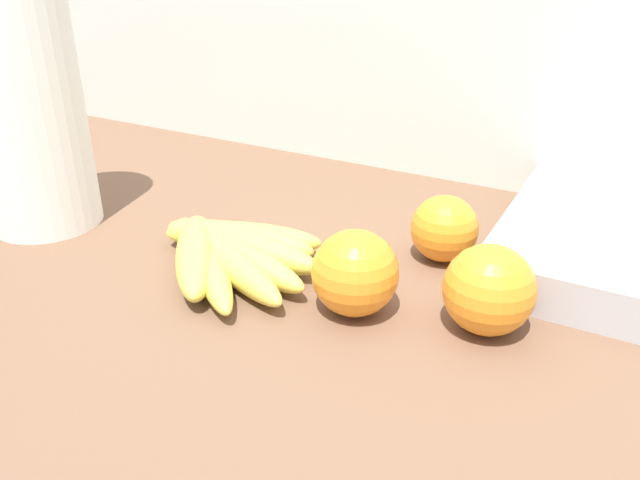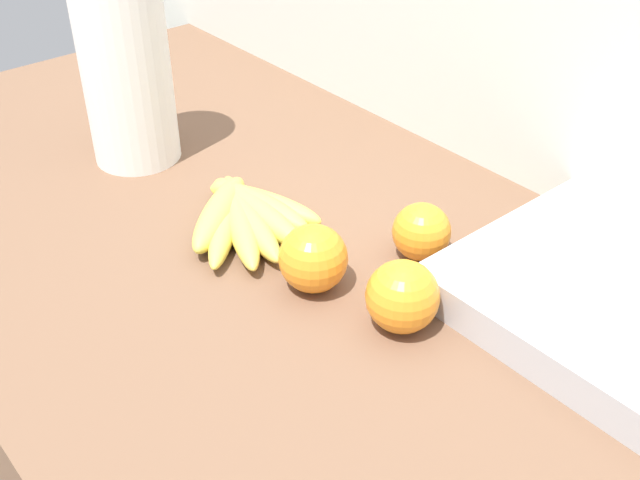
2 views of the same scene
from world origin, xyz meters
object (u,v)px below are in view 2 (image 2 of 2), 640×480
at_px(orange_back_right, 421,232).
at_px(orange_center, 402,296).
at_px(banana_bunch, 244,213).
at_px(paper_towel_roll, 125,62).
at_px(orange_back_left, 314,258).

relative_size(orange_back_right, orange_center, 0.89).
relative_size(banana_bunch, paper_towel_roll, 0.66).
height_order(banana_bunch, orange_back_left, orange_back_left).
distance_m(banana_bunch, paper_towel_roll, 0.29).
distance_m(orange_back_left, paper_towel_roll, 0.43).
xyz_separation_m(banana_bunch, orange_back_right, (0.19, 0.13, 0.02)).
bearing_deg(orange_back_left, paper_towel_roll, -179.91).
bearing_deg(orange_back_left, banana_bunch, 175.56).
bearing_deg(paper_towel_roll, orange_back_left, 0.09).
relative_size(orange_back_right, paper_towel_roll, 0.22).
relative_size(banana_bunch, orange_center, 2.67).
distance_m(orange_center, paper_towel_roll, 0.54).
distance_m(orange_back_right, orange_back_left, 0.14).
bearing_deg(orange_center, orange_back_right, 125.05).
bearing_deg(banana_bunch, orange_back_right, 33.15).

